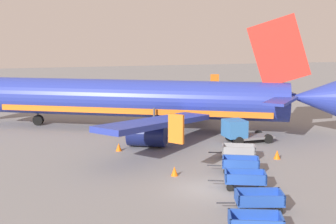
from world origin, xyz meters
TOP-DOWN VIEW (x-y plane):
  - ground_plane at (0.00, 0.00)m, footprint 220.00×220.00m
  - airplane at (0.63, 17.97)m, footprint 34.97×28.90m
  - baggage_cart_nearest at (0.00, -6.70)m, footprint 3.58×2.19m
  - baggage_cart_second_in_row at (1.66, -3.97)m, footprint 3.62×2.04m
  - baggage_cart_third_in_row at (2.51, -0.57)m, footprint 3.57×2.23m
  - baggage_cart_fourth_in_row at (3.63, 2.38)m, footprint 3.54×2.30m
  - baggage_cart_far_end at (5.00, 5.57)m, footprint 3.55×2.29m
  - service_truck_beside_carts at (7.27, 10.13)m, footprint 4.43×2.12m
  - traffic_cone_near_plane at (-3.36, 10.51)m, footprint 0.50×0.50m
  - traffic_cone_mid_apron at (7.85, 4.71)m, footprint 0.52×0.52m
  - traffic_cone_by_carts at (-0.91, 3.03)m, footprint 0.48×0.48m

SIDE VIEW (x-z plane):
  - ground_plane at x=0.00m, z-range 0.00..0.00m
  - traffic_cone_by_carts at x=-0.91m, z-range 0.00..0.63m
  - traffic_cone_near_plane at x=-3.36m, z-range 0.00..0.66m
  - traffic_cone_mid_apron at x=7.85m, z-range 0.00..0.68m
  - baggage_cart_nearest at x=0.00m, z-range 0.07..1.14m
  - baggage_cart_second_in_row at x=1.66m, z-range 0.07..1.14m
  - baggage_cart_third_in_row at x=2.51m, z-range 0.07..1.14m
  - baggage_cart_fourth_in_row at x=3.63m, z-range 0.07..1.14m
  - baggage_cart_far_end at x=5.00m, z-range 0.07..1.14m
  - service_truck_beside_carts at x=7.27m, z-range 0.05..2.15m
  - airplane at x=0.63m, z-range -2.62..8.72m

